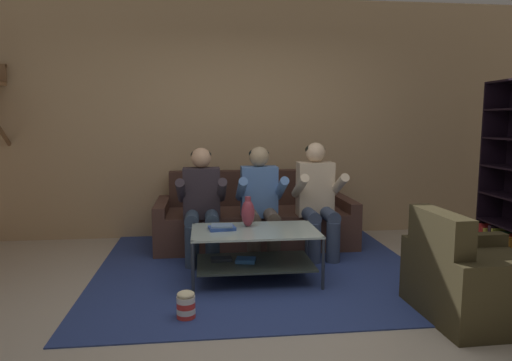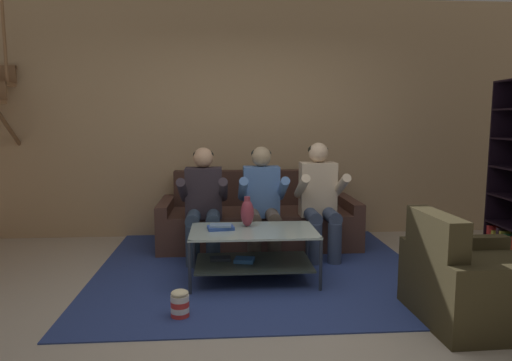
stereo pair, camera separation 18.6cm
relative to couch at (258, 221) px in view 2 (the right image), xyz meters
The scene contains 12 objects.
ground 1.95m from the couch, 91.23° to the right, with size 16.80×16.80×0.00m, color #B5AB9B.
back_partition 1.29m from the couch, 94.46° to the left, with size 8.40×0.12×2.90m, color tan.
couch is the anchor object (origin of this frame).
person_seated_left 0.88m from the couch, 139.08° to the right, with size 0.50×0.58×1.16m.
person_seated_middle 0.63m from the couch, 90.00° to the right, with size 0.50×0.58×1.16m.
person_seated_right 0.88m from the couch, 40.70° to the right, with size 0.50×0.58×1.20m.
coffee_table 1.23m from the couch, 96.89° to the right, with size 1.12×0.66×0.47m.
area_rug 0.79m from the couch, 95.39° to the right, with size 3.08×3.17×0.01m.
vase 1.14m from the couch, 99.76° to the right, with size 0.12×0.12×0.28m.
book_stack 1.28m from the couch, 109.94° to the right, with size 0.25×0.18×0.05m.
armchair 2.58m from the couch, 57.27° to the right, with size 0.89×0.87×0.80m.
popcorn_tub 2.10m from the couch, 110.31° to the right, with size 0.14×0.14×0.21m.
Camera 2 is at (-0.36, -3.25, 1.43)m, focal length 32.00 mm.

